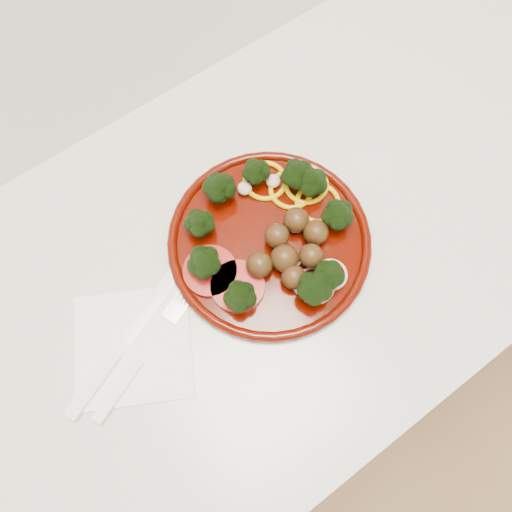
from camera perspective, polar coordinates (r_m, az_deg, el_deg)
counter at (r=1.12m, az=-1.58°, el=-8.69°), size 2.40×0.60×0.90m
plate at (r=0.68m, az=1.82°, el=2.18°), size 0.28×0.28×0.06m
napkin at (r=0.67m, az=-13.88°, el=-9.94°), size 0.20×0.20×0.00m
knife at (r=0.67m, az=-16.06°, el=-11.13°), size 0.22×0.11×0.01m
fork at (r=0.66m, az=-14.19°, el=-12.88°), size 0.20×0.09×0.01m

